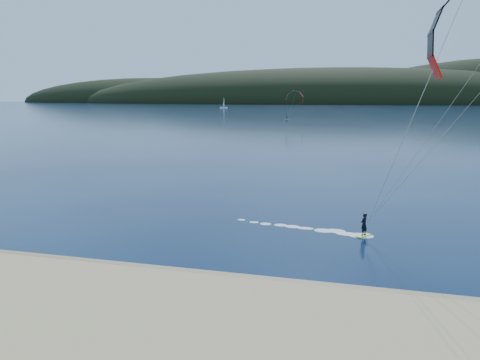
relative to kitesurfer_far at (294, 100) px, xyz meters
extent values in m
plane|color=#071433|center=(20.30, -191.82, -9.10)|extent=(1800.00, 1800.00, 0.00)
cube|color=#907254|center=(20.30, -187.32, -9.05)|extent=(220.00, 2.50, 0.10)
ellipsoid|color=black|center=(-29.70, 528.18, -9.10)|extent=(840.00, 280.00, 110.00)
ellipsoid|color=black|center=(-359.70, 588.18, -9.10)|extent=(520.00, 220.00, 90.00)
cube|color=#A9D018|center=(30.02, -176.20, -9.05)|extent=(1.17, 1.42, 0.08)
imported|color=black|center=(30.02, -176.20, -8.15)|extent=(0.70, 0.76, 1.74)
cylinder|color=gray|center=(33.31, -179.76, -1.70)|extent=(0.02, 0.02, 15.14)
cube|color=#A9D018|center=(-4.20, 5.97, -9.05)|extent=(1.41, 1.30, 0.08)
imported|color=black|center=(-4.20, 5.97, -8.12)|extent=(1.11, 1.08, 1.80)
cylinder|color=gray|center=(-1.90, 2.77, -3.82)|extent=(0.02, 0.02, 10.60)
cube|color=white|center=(-95.36, 205.29, -8.66)|extent=(7.26, 3.14, 1.23)
cylinder|color=white|center=(-95.36, 205.29, -3.83)|extent=(0.18, 0.18, 9.66)
cube|color=white|center=(-95.32, 206.52, -3.83)|extent=(0.34, 2.27, 7.03)
cube|color=white|center=(-95.32, 203.89, -5.59)|extent=(0.27, 1.75, 4.39)
camera|label=1|loc=(29.34, -211.08, 1.44)|focal=34.10mm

